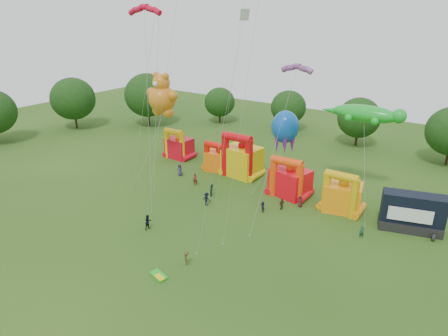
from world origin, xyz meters
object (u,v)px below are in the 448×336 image
Objects in this scene: bouncy_castle_2 at (241,159)px; teddy_bear_kite at (160,106)px; bouncy_castle_0 at (178,146)px; stage_trailer at (412,213)px; gecko_kite at (365,162)px; octopus_kite at (277,148)px; spectator_0 at (180,170)px; spectator_4 at (282,204)px.

teddy_bear_kite reaches higher than bouncy_castle_2.
teddy_bear_kite is (1.09, -5.39, 8.50)m from bouncy_castle_0.
stage_trailer is 8.82m from gecko_kite.
octopus_kite is at bearing -5.72° from bouncy_castle_2.
bouncy_castle_2 is at bearing 29.10° from spectator_0.
stage_trailer is at bearing -5.55° from bouncy_castle_0.
teddy_bear_kite is 20.38m from octopus_kite.
gecko_kite is (-7.14, 3.14, 4.11)m from stage_trailer.
teddy_bear_kite is at bearing -177.86° from stage_trailer.
bouncy_castle_0 is at bearing 174.45° from stage_trailer.
stage_trailer is 0.58× the size of gecko_kite.
gecko_kite is at bearing 2.96° from octopus_kite.
spectator_0 is at bearing -13.65° from teddy_bear_kite.
stage_trailer is at bearing -6.81° from bouncy_castle_2.
gecko_kite is 12.66m from octopus_kite.
teddy_bear_kite is (-39.24, -1.47, 8.37)m from stage_trailer.
spectator_0 is (-27.40, -5.75, -5.40)m from gecko_kite.
bouncy_castle_2 reaches higher than spectator_0.
spectator_4 is (-15.42, -4.08, -1.48)m from stage_trailer.
stage_trailer reaches higher than spectator_4.
stage_trailer is 0.48× the size of teddy_bear_kite.
stage_trailer is 40.15m from teddy_bear_kite.
teddy_bear_kite is 1.38× the size of octopus_kite.
teddy_bear_kite is (-12.82, -4.62, 7.86)m from bouncy_castle_2.
stage_trailer is (40.33, -3.92, 0.12)m from bouncy_castle_0.
gecko_kite reaches higher than octopus_kite.
spectator_4 is (23.82, -2.61, -9.86)m from teddy_bear_kite.
teddy_bear_kite is 25.91m from spectator_4.
octopus_kite is (-19.78, 2.49, 3.80)m from stage_trailer.
stage_trailer reaches higher than spectator_0.
spectator_0 is at bearing -48.42° from bouncy_castle_0.
bouncy_castle_0 is 13.95m from bouncy_castle_2.
bouncy_castle_2 is 19.61m from gecko_kite.
bouncy_castle_0 is 26.20m from spectator_4.
bouncy_castle_0 reaches higher than spectator_0.
teddy_bear_kite reaches higher than spectator_4.
bouncy_castle_2 is at bearing 173.19° from stage_trailer.
bouncy_castle_0 is 40.52m from stage_trailer.
bouncy_castle_0 is 0.76× the size of bouncy_castle_2.
spectator_0 is (-34.54, -2.61, -1.29)m from stage_trailer.
octopus_kite is 7.27× the size of spectator_4.
spectator_4 is (4.36, -6.57, -5.28)m from octopus_kite.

